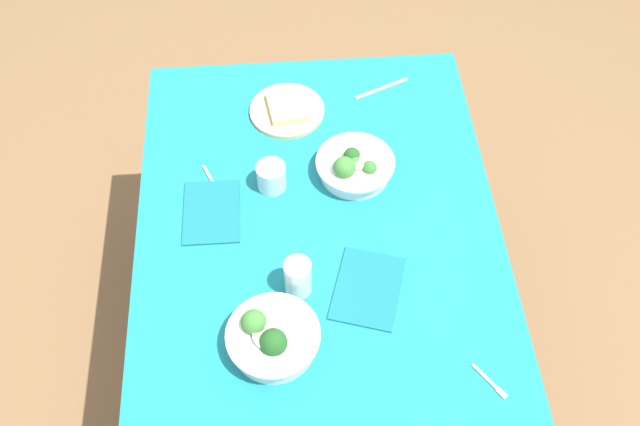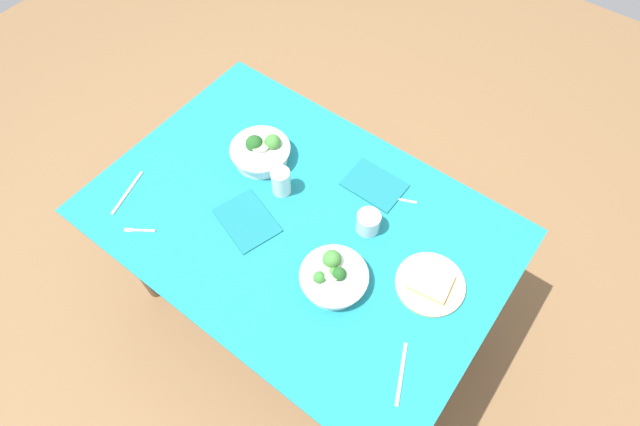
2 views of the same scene
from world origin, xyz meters
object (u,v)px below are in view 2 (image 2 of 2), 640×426
at_px(water_glass_side, 281,182).
at_px(table_knife_right, 401,374).
at_px(napkin_folded_upper, 374,185).
at_px(broccoli_bowl_far, 261,151).
at_px(napkin_folded_lower, 247,220).
at_px(water_glass_center, 368,222).
at_px(fork_by_far_bowl, 138,230).
at_px(broccoli_bowl_near, 333,276).
at_px(bread_side_plate, 430,283).
at_px(fork_by_near_bowl, 402,200).
at_px(table_knife_left, 127,193).

xyz_separation_m(water_glass_side, table_knife_right, (0.68, -0.29, -0.05)).
bearing_deg(napkin_folded_upper, broccoli_bowl_far, -159.93).
height_order(broccoli_bowl_far, napkin_folded_lower, broccoli_bowl_far).
distance_m(water_glass_center, table_knife_right, 0.49).
relative_size(water_glass_center, fork_by_far_bowl, 0.87).
distance_m(broccoli_bowl_near, table_knife_right, 0.35).
relative_size(broccoli_bowl_near, fork_by_far_bowl, 2.36).
xyz_separation_m(broccoli_bowl_near, fork_by_far_bowl, (-0.63, -0.25, -0.03)).
distance_m(broccoli_bowl_near, bread_side_plate, 0.31).
height_order(fork_by_near_bowl, table_knife_left, same).
bearing_deg(broccoli_bowl_near, fork_by_near_bowl, 88.44).
bearing_deg(fork_by_far_bowl, napkin_folded_upper, -164.93).
bearing_deg(water_glass_center, table_knife_left, -152.77).
relative_size(water_glass_side, napkin_folded_upper, 0.51).
bearing_deg(bread_side_plate, fork_by_near_bowl, 137.55).
xyz_separation_m(broccoli_bowl_near, napkin_folded_lower, (-0.37, 0.00, -0.03)).
height_order(broccoli_bowl_near, fork_by_near_bowl, broccoli_bowl_near).
relative_size(water_glass_center, fork_by_near_bowl, 0.88).
height_order(water_glass_center, napkin_folded_upper, water_glass_center).
bearing_deg(bread_side_plate, fork_by_far_bowl, -154.68).
bearing_deg(fork_by_near_bowl, water_glass_side, 7.24).
relative_size(water_glass_center, napkin_folded_lower, 0.38).
bearing_deg(table_knife_left, water_glass_center, 100.82).
xyz_separation_m(broccoli_bowl_near, fork_by_near_bowl, (0.01, 0.39, -0.03)).
bearing_deg(bread_side_plate, napkin_folded_lower, -164.74).
xyz_separation_m(fork_by_far_bowl, napkin_folded_lower, (0.27, 0.25, 0.00)).
bearing_deg(fork_by_far_bowl, water_glass_center, -177.35).
relative_size(fork_by_far_bowl, table_knife_right, 0.50).
xyz_separation_m(bread_side_plate, napkin_folded_lower, (-0.62, -0.17, -0.01)).
height_order(broccoli_bowl_near, water_glass_center, broccoli_bowl_near).
distance_m(broccoli_bowl_far, fork_by_near_bowl, 0.54).
distance_m(water_glass_center, napkin_folded_lower, 0.41).
distance_m(bread_side_plate, fork_by_near_bowl, 0.33).
relative_size(bread_side_plate, napkin_folded_upper, 1.07).
xyz_separation_m(water_glass_side, table_knife_left, (-0.43, -0.34, -0.05)).
relative_size(water_glass_side, fork_by_near_bowl, 1.15).
xyz_separation_m(table_knife_right, napkin_folded_lower, (-0.69, 0.12, 0.00)).
relative_size(table_knife_right, napkin_folded_upper, 0.88).
distance_m(broccoli_bowl_near, napkin_folded_upper, 0.40).
relative_size(fork_by_far_bowl, napkin_folded_upper, 0.44).
distance_m(fork_by_far_bowl, napkin_folded_upper, 0.83).
xyz_separation_m(napkin_folded_upper, napkin_folded_lower, (-0.26, -0.39, 0.00)).
relative_size(broccoli_bowl_far, bread_side_plate, 0.99).
distance_m(broccoli_bowl_near, water_glass_side, 0.39).
relative_size(broccoli_bowl_near, water_glass_center, 2.70).
height_order(bread_side_plate, water_glass_center, water_glass_center).
bearing_deg(napkin_folded_lower, fork_by_far_bowl, -136.83).
height_order(broccoli_bowl_near, table_knife_right, broccoli_bowl_near).
relative_size(broccoli_bowl_near, table_knife_right, 1.18).
bearing_deg(fork_by_far_bowl, water_glass_side, -158.89).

